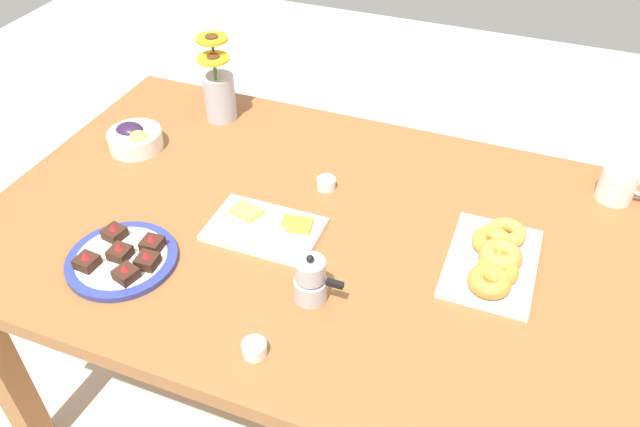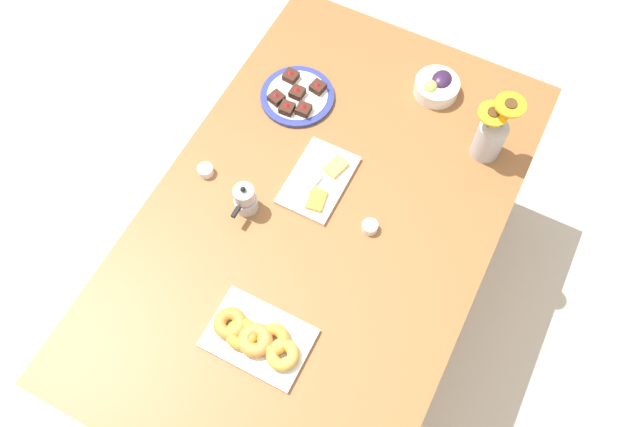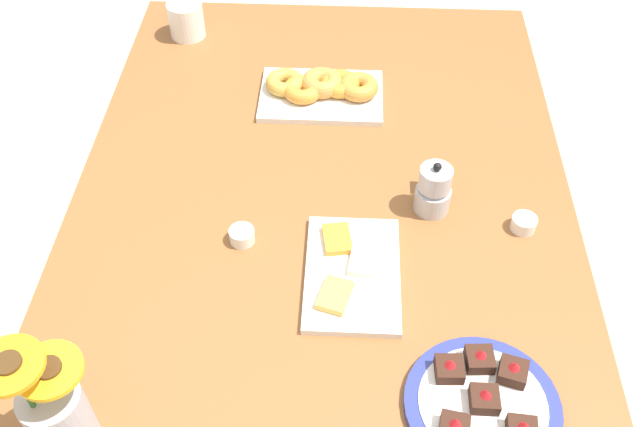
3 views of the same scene
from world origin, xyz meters
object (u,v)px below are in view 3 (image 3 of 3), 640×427
(flower_vase, at_px, (57,414))
(moka_pot, at_px, (434,190))
(coffee_mug, at_px, (186,19))
(cheese_platter, at_px, (351,272))
(dining_table, at_px, (320,256))
(croissant_platter, at_px, (322,89))
(jam_cup_honey, at_px, (524,223))
(jam_cup_berry, at_px, (242,235))
(dessert_plate, at_px, (482,403))

(flower_vase, distance_m, moka_pot, 0.77)
(coffee_mug, xyz_separation_m, cheese_platter, (-0.76, -0.43, -0.04))
(dining_table, xyz_separation_m, croissant_platter, (0.40, 0.02, 0.11))
(cheese_platter, relative_size, jam_cup_honey, 5.42)
(cheese_platter, relative_size, jam_cup_berry, 5.42)
(dining_table, xyz_separation_m, cheese_platter, (-0.11, -0.06, 0.09))
(jam_cup_berry, xyz_separation_m, flower_vase, (-0.41, 0.21, 0.07))
(coffee_mug, bearing_deg, moka_pot, -134.89)
(croissant_platter, distance_m, dessert_plate, 0.82)
(dining_table, xyz_separation_m, flower_vase, (-0.45, 0.35, 0.17))
(coffee_mug, height_order, moka_pot, moka_pot)
(croissant_platter, bearing_deg, dining_table, -177.86)
(jam_cup_berry, height_order, dessert_plate, dessert_plate)
(flower_vase, bearing_deg, jam_cup_honey, -57.84)
(jam_cup_berry, bearing_deg, dessert_plate, -127.95)
(cheese_platter, bearing_deg, dessert_plate, -140.17)
(moka_pot, bearing_deg, jam_cup_berry, 105.89)
(coffee_mug, relative_size, dessert_plate, 0.50)
(dining_table, bearing_deg, moka_pot, -73.62)
(cheese_platter, xyz_separation_m, dessert_plate, (-0.25, -0.21, 0.00))
(jam_cup_honey, relative_size, moka_pot, 0.40)
(cheese_platter, bearing_deg, jam_cup_honey, -68.29)
(jam_cup_honey, relative_size, flower_vase, 0.19)
(cheese_platter, distance_m, jam_cup_berry, 0.22)
(jam_cup_honey, distance_m, dessert_plate, 0.40)
(cheese_platter, distance_m, croissant_platter, 0.52)
(coffee_mug, bearing_deg, jam_cup_honey, -129.68)
(jam_cup_honey, distance_m, flower_vase, 0.88)
(jam_cup_honey, distance_m, moka_pot, 0.18)
(dessert_plate, height_order, moka_pot, moka_pot)
(cheese_platter, height_order, jam_cup_honey, same)
(jam_cup_honey, height_order, jam_cup_berry, same)
(dessert_plate, height_order, flower_vase, flower_vase)
(cheese_platter, bearing_deg, coffee_mug, 29.52)
(dining_table, relative_size, moka_pot, 13.45)
(dining_table, xyz_separation_m, coffee_mug, (0.64, 0.37, 0.13))
(croissant_platter, bearing_deg, jam_cup_honey, -133.82)
(jam_cup_berry, relative_size, moka_pot, 0.40)
(cheese_platter, distance_m, moka_pot, 0.24)
(cheese_platter, relative_size, moka_pot, 2.18)
(jam_cup_berry, height_order, flower_vase, flower_vase)
(jam_cup_honey, bearing_deg, coffee_mug, 50.32)
(jam_cup_berry, xyz_separation_m, moka_pot, (0.10, -0.36, 0.03))
(cheese_platter, xyz_separation_m, flower_vase, (-0.34, 0.42, 0.08))
(dining_table, distance_m, flower_vase, 0.60)
(jam_cup_honey, bearing_deg, dining_table, 92.50)
(dining_table, height_order, jam_cup_berry, jam_cup_berry)
(jam_cup_honey, height_order, moka_pot, moka_pot)
(jam_cup_honey, xyz_separation_m, moka_pot, (0.05, 0.17, 0.03))
(dining_table, distance_m, dessert_plate, 0.46)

